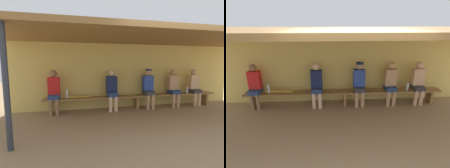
# 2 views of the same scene
# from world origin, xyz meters

# --- Properties ---
(ground_plane) EXTENTS (24.00, 24.00, 0.00)m
(ground_plane) POSITION_xyz_m (0.00, 0.00, 0.00)
(ground_plane) COLOR #937754
(back_wall) EXTENTS (8.00, 0.20, 2.20)m
(back_wall) POSITION_xyz_m (0.00, 2.00, 1.10)
(back_wall) COLOR #D8BC60
(back_wall) RESTS_ON ground
(dugout_roof) EXTENTS (8.00, 2.80, 0.12)m
(dugout_roof) POSITION_xyz_m (0.00, 0.70, 2.26)
(dugout_roof) COLOR olive
(dugout_roof) RESTS_ON back_wall
(bench) EXTENTS (6.00, 0.36, 0.46)m
(bench) POSITION_xyz_m (0.00, 1.55, 0.39)
(bench) COLOR olive
(bench) RESTS_ON ground
(player_in_white) EXTENTS (0.34, 0.42, 1.34)m
(player_in_white) POSITION_xyz_m (2.28, 1.55, 0.73)
(player_in_white) COLOR #333338
(player_in_white) RESTS_ON ground
(player_in_blue) EXTENTS (0.34, 0.42, 1.34)m
(player_in_blue) POSITION_xyz_m (0.44, 1.55, 0.75)
(player_in_blue) COLOR #333338
(player_in_blue) RESTS_ON ground
(player_with_sunglasses) EXTENTS (0.34, 0.42, 1.34)m
(player_with_sunglasses) POSITION_xyz_m (-0.85, 1.55, 0.73)
(player_with_sunglasses) COLOR navy
(player_with_sunglasses) RESTS_ON ground
(player_middle) EXTENTS (0.34, 0.42, 1.34)m
(player_middle) POSITION_xyz_m (1.41, 1.55, 0.73)
(player_middle) COLOR navy
(player_middle) RESTS_ON ground
(player_near_post) EXTENTS (0.34, 0.42, 1.34)m
(player_near_post) POSITION_xyz_m (-2.65, 1.55, 0.73)
(player_near_post) COLOR navy
(player_near_post) RESTS_ON ground
(water_bottle_green) EXTENTS (0.07, 0.07, 0.27)m
(water_bottle_green) POSITION_xyz_m (-2.28, 1.56, 0.59)
(water_bottle_green) COLOR silver
(water_bottle_green) RESTS_ON bench
(water_bottle_blue) EXTENTS (0.08, 0.08, 0.23)m
(water_bottle_blue) POSITION_xyz_m (1.95, 1.51, 0.57)
(water_bottle_blue) COLOR silver
(water_bottle_blue) RESTS_ON bench
(baseball_bat) EXTENTS (0.89, 0.15, 0.07)m
(baseball_bat) POSITION_xyz_m (-2.00, 1.55, 0.49)
(baseball_bat) COLOR #B28C33
(baseball_bat) RESTS_ON bench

